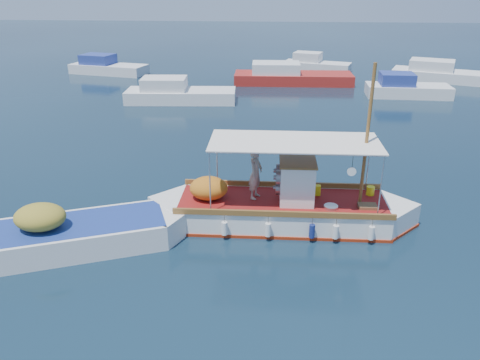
{
  "coord_description": "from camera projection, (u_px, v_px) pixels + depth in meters",
  "views": [
    {
      "loc": [
        -0.24,
        -14.24,
        7.53
      ],
      "look_at": [
        -1.36,
        0.0,
        1.37
      ],
      "focal_mm": 35.0,
      "sensor_mm": 36.0,
      "label": 1
    }
  ],
  "objects": [
    {
      "name": "bg_boat_far_w",
      "position": [
        107.0,
        68.0,
        40.17
      ],
      "size": [
        6.9,
        3.67,
        1.8
      ],
      "rotation": [
        0.0,
        0.0,
        -0.22
      ],
      "color": "silver",
      "rests_on": "ground"
    },
    {
      "name": "ground",
      "position": [
        280.0,
        218.0,
        16.0
      ],
      "size": [
        160.0,
        160.0,
        0.0
      ],
      "primitive_type": "plane",
      "color": "black",
      "rests_on": "ground"
    },
    {
      "name": "bg_boat_nw",
      "position": [
        178.0,
        94.0,
        30.94
      ],
      "size": [
        7.31,
        2.87,
        1.8
      ],
      "rotation": [
        0.0,
        0.0,
        0.07
      ],
      "color": "silver",
      "rests_on": "ground"
    },
    {
      "name": "dinghy",
      "position": [
        74.0,
        237.0,
        14.11
      ],
      "size": [
        6.76,
        3.82,
        1.77
      ],
      "rotation": [
        0.0,
        0.0,
        0.37
      ],
      "color": "white",
      "rests_on": "ground"
    },
    {
      "name": "bg_boat_n",
      "position": [
        289.0,
        77.0,
        36.36
      ],
      "size": [
        9.14,
        3.04,
        1.8
      ],
      "rotation": [
        0.0,
        0.0,
        0.03
      ],
      "color": "#A1221A",
      "rests_on": "ground"
    },
    {
      "name": "bg_boat_ne",
      "position": [
        405.0,
        89.0,
        32.36
      ],
      "size": [
        5.68,
        2.38,
        1.8
      ],
      "rotation": [
        0.0,
        0.0,
        -0.03
      ],
      "color": "silver",
      "rests_on": "ground"
    },
    {
      "name": "bg_boat_far_n",
      "position": [
        315.0,
        66.0,
        41.24
      ],
      "size": [
        6.1,
        3.62,
        1.8
      ],
      "rotation": [
        0.0,
        0.0,
        -0.3
      ],
      "color": "silver",
      "rests_on": "ground"
    },
    {
      "name": "fishing_caique",
      "position": [
        280.0,
        209.0,
        15.54
      ],
      "size": [
        9.01,
        2.61,
        5.49
      ],
      "rotation": [
        0.0,
        0.0,
        0.02
      ],
      "color": "white",
      "rests_on": "ground"
    },
    {
      "name": "bg_boat_e",
      "position": [
        443.0,
        75.0,
        37.23
      ],
      "size": [
        8.65,
        5.28,
        1.8
      ],
      "rotation": [
        0.0,
        0.0,
        -0.35
      ],
      "color": "silver",
      "rests_on": "ground"
    }
  ]
}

